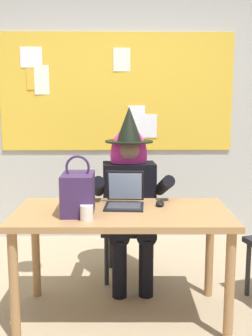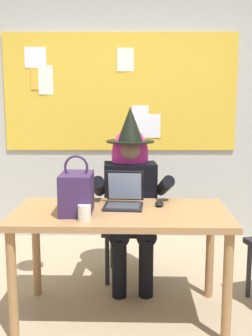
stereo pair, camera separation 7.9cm
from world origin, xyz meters
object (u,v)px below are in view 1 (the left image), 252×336
object	(u,v)px
chair_at_desk	(130,216)
laptop	(125,198)
person_costumed	(130,186)
coffee_mug	(87,213)
desk_main	(122,225)
handbag	(78,193)
computer_mouse	(160,203)

from	to	relation	value
chair_at_desk	laptop	size ratio (longest dim) A/B	2.90
chair_at_desk	person_costumed	bearing A→B (deg)	2.93
chair_at_desk	laptop	distance (m)	0.66
laptop	coffee_mug	xyz separation A→B (m)	(-0.24, -0.35, -0.00)
desk_main	laptop	world-z (taller)	laptop
chair_at_desk	person_costumed	world-z (taller)	person_costumed
coffee_mug	chair_at_desk	bearing A→B (deg)	72.89
coffee_mug	person_costumed	bearing A→B (deg)	70.73
person_costumed	desk_main	bearing A→B (deg)	-9.13
person_costumed	handbag	xyz separation A→B (m)	(-0.35, -0.65, 0.10)
computer_mouse	handbag	distance (m)	0.59
handbag	coffee_mug	bearing A→B (deg)	-68.34
laptop	handbag	world-z (taller)	handbag
desk_main	coffee_mug	world-z (taller)	coffee_mug
chair_at_desk	coffee_mug	size ratio (longest dim) A/B	9.40
person_costumed	coffee_mug	bearing A→B (deg)	-22.03
desk_main	coffee_mug	bearing A→B (deg)	-135.31
coffee_mug	handbag	bearing A→B (deg)	111.66
desk_main	computer_mouse	bearing A→B (deg)	25.95
desk_main	coffee_mug	xyz separation A→B (m)	(-0.22, -0.21, 0.14)
person_costumed	computer_mouse	xyz separation A→B (m)	(0.20, -0.47, -0.02)
chair_at_desk	handbag	xyz separation A→B (m)	(-0.35, -0.77, 0.38)
chair_at_desk	coffee_mug	bearing A→B (deg)	-12.50
laptop	computer_mouse	world-z (taller)	laptop
desk_main	handbag	distance (m)	0.37
person_costumed	coffee_mug	world-z (taller)	person_costumed
handbag	chair_at_desk	bearing A→B (deg)	65.29
chair_at_desk	person_costumed	distance (m)	0.31
laptop	handbag	size ratio (longest dim) A/B	0.82
handbag	coffee_mug	world-z (taller)	handbag
computer_mouse	laptop	bearing A→B (deg)	-175.70
computer_mouse	person_costumed	bearing A→B (deg)	118.61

